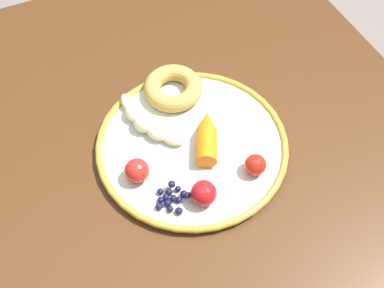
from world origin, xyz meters
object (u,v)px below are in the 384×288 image
Objects in this scene: blueberry_pile at (172,198)px; tomato_mid at (206,192)px; tomato_near at (255,165)px; donut at (173,88)px; plate at (192,145)px; tomato_far at (137,171)px; banana at (145,123)px; dining_table at (185,195)px; carrot_orange at (207,136)px.

tomato_mid is (0.02, 0.05, 0.01)m from blueberry_pile.
donut is at bearing -165.46° from tomato_near.
plate is at bearing -7.89° from donut.
tomato_far reaches higher than donut.
dining_table is at bearing 16.61° from banana.
blueberry_pile is at bearing -41.34° from plate.
tomato_mid is 1.02× the size of tomato_far.
tomato_mid reaches higher than tomato_near.
tomato_near is (0.21, 0.05, 0.00)m from donut.
tomato_near is (0.09, 0.07, 0.02)m from plate.
carrot_orange is at bearing 153.12° from tomato_mid.
tomato_mid reaches higher than blueberry_pile.
dining_table is 26.43× the size of tomato_far.
plate is at bearing -142.48° from tomato_near.
banana is 1.38× the size of carrot_orange.
tomato_mid is (0.17, 0.03, 0.01)m from banana.
tomato_far is at bearing -134.90° from tomato_mid.
tomato_near reaches higher than dining_table.
carrot_orange and tomato_near have the same top height.
plate is at bearing 40.86° from banana.
banana is 0.15m from blueberry_pile.
banana is (-0.10, -0.03, 0.12)m from dining_table.
banana is at bearing -169.18° from tomato_mid.
carrot_orange is 2.68× the size of tomato_far.
tomato_near reaches higher than donut.
blueberry_pile is at bearing -112.49° from tomato_mid.
donut is at bearing -176.39° from carrot_orange.
tomato_mid and tomato_far have the same top height.
banana is 0.10m from tomato_far.
donut is at bearing 172.11° from plate.
plate is 0.12m from tomato_near.
carrot_orange is 3.01× the size of tomato_near.
banana is 0.09m from donut.
dining_table is at bearing -64.88° from carrot_orange.
tomato_far reaches higher than tomato_near.
tomato_far reaches higher than banana.
banana and donut have the same top height.
blueberry_pile is at bearing -41.11° from dining_table.
donut is at bearing 155.82° from blueberry_pile.
dining_table is 0.17m from tomato_near.
donut is at bearing 163.29° from dining_table.
dining_table is 0.20m from donut.
carrot_orange is 0.11m from tomato_mid.
tomato_far is (-0.06, -0.03, 0.01)m from blueberry_pile.
tomato_mid is (0.10, -0.03, 0.02)m from plate.
plate is 3.09× the size of donut.
dining_table is 3.26× the size of plate.
dining_table is 0.16m from banana.
tomato_far is (0.14, -0.12, 0.00)m from donut.
carrot_orange is at bearing 47.79° from banana.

